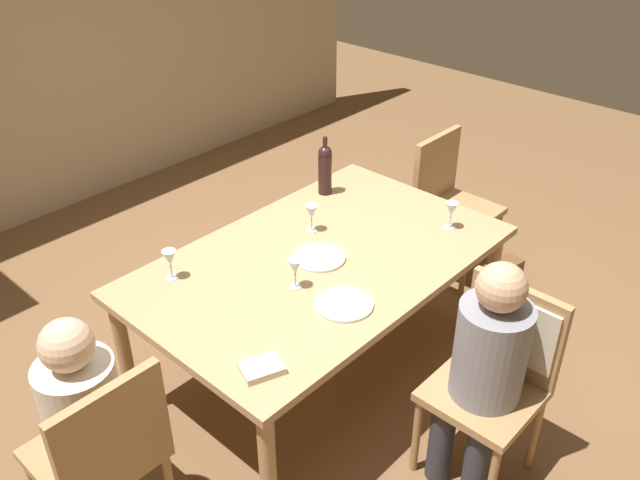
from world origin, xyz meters
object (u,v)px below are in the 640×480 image
at_px(chair_right_end, 449,197).
at_px(wine_glass_near_right, 295,268).
at_px(dinner_plate_host, 319,258).
at_px(wine_glass_far, 170,259).
at_px(handbag, 500,278).
at_px(chair_left_end, 103,451).
at_px(chair_near, 502,356).
at_px(wine_glass_near_left, 451,210).
at_px(dinner_plate_guest_left, 344,304).
at_px(wine_glass_centre, 312,213).
at_px(person_man_bearded, 486,364).
at_px(wine_bottle_tall_green, 325,168).
at_px(person_woman_host, 82,416).
at_px(dining_table, 320,270).

bearing_deg(chair_right_end, wine_glass_near_right, 6.29).
bearing_deg(dinner_plate_host, wine_glass_far, 145.84).
relative_size(chair_right_end, wine_glass_near_right, 6.17).
bearing_deg(wine_glass_near_right, chair_right_end, 6.29).
height_order(chair_right_end, dinner_plate_host, chair_right_end).
distance_m(wine_glass_near_right, handbag, 1.74).
relative_size(chair_left_end, chair_near, 1.00).
xyz_separation_m(wine_glass_near_left, wine_glass_far, (-1.26, 0.70, 0.00)).
distance_m(chair_left_end, chair_right_end, 2.60).
bearing_deg(dinner_plate_guest_left, wine_glass_centre, 55.76).
xyz_separation_m(person_man_bearded, wine_glass_far, (-0.57, 1.34, 0.19)).
xyz_separation_m(chair_left_end, dinner_plate_host, (1.29, 0.08, 0.21)).
height_order(wine_bottle_tall_green, wine_glass_near_right, wine_bottle_tall_green).
distance_m(person_woman_host, wine_glass_near_right, 1.07).
xyz_separation_m(chair_right_end, dinner_plate_host, (-1.31, -0.09, 0.21)).
height_order(wine_bottle_tall_green, wine_glass_centre, wine_bottle_tall_green).
height_order(wine_glass_far, dinner_plate_host, wine_glass_far).
bearing_deg(chair_near, wine_glass_near_right, 23.76).
distance_m(dinner_plate_guest_left, handbag, 1.64).
bearing_deg(wine_glass_near_left, dinner_plate_host, 156.07).
distance_m(wine_glass_near_left, wine_glass_near_right, 0.95).
xyz_separation_m(dining_table, handbag, (1.30, -0.35, -0.56)).
xyz_separation_m(chair_right_end, person_man_bearded, (-1.32, -1.04, 0.12)).
bearing_deg(chair_left_end, dinner_plate_guest_left, -12.96).
bearing_deg(wine_glass_far, wine_bottle_tall_green, 2.43).
bearing_deg(chair_near, handbag, -62.94).
bearing_deg(chair_right_end, dinner_plate_guest_left, 15.72).
bearing_deg(dinner_plate_guest_left, dining_table, 58.04).
xyz_separation_m(dining_table, wine_glass_near_left, (0.67, -0.31, 0.18)).
relative_size(dining_table, person_woman_host, 1.67).
height_order(chair_near, wine_glass_near_right, chair_near).
bearing_deg(chair_left_end, wine_glass_centre, 11.35).
bearing_deg(wine_glass_near_right, wine_bottle_tall_green, 33.99).
height_order(chair_near, dinner_plate_guest_left, chair_near).
height_order(person_woman_host, wine_glass_near_left, person_woman_host).
height_order(wine_glass_centre, handbag, wine_glass_centre).
distance_m(wine_bottle_tall_green, dinner_plate_host, 0.70).
xyz_separation_m(chair_near, dinner_plate_guest_left, (-0.33, 0.61, 0.15)).
xyz_separation_m(wine_glass_near_left, dinner_plate_guest_left, (-0.88, -0.03, -0.10)).
distance_m(wine_bottle_tall_green, wine_glass_centre, 0.43).
bearing_deg(dinner_plate_host, person_woman_host, 178.60).
bearing_deg(wine_glass_centre, chair_near, -91.74).
height_order(chair_left_end, wine_bottle_tall_green, wine_bottle_tall_green).
bearing_deg(chair_near, wine_glass_far, 28.19).
height_order(dining_table, person_man_bearded, person_man_bearded).
relative_size(wine_glass_centre, dinner_plate_guest_left, 0.57).
distance_m(person_woman_host, person_man_bearded, 1.60).
bearing_deg(wine_glass_near_left, wine_glass_near_right, 166.46).
height_order(person_woman_host, wine_bottle_tall_green, person_woman_host).
relative_size(person_woman_host, handbag, 3.94).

